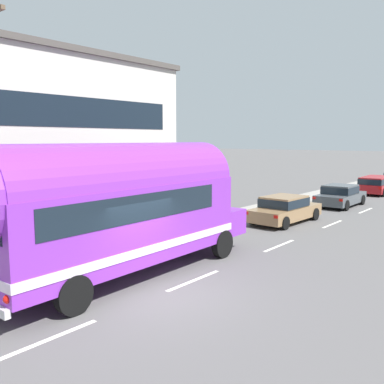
# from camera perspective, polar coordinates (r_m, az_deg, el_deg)

# --- Properties ---
(ground_plane) EXTENTS (300.00, 300.00, 0.00)m
(ground_plane) POSITION_cam_1_polar(r_m,az_deg,el_deg) (11.94, -4.53, -13.66)
(ground_plane) COLOR #565454
(lane_markings) EXTENTS (3.93, 80.00, 0.01)m
(lane_markings) POSITION_cam_1_polar(r_m,az_deg,el_deg) (23.84, 12.78, -3.26)
(lane_markings) COLOR silver
(lane_markings) RESTS_ON ground
(sidewalk_slab) EXTENTS (2.07, 90.00, 0.15)m
(sidewalk_slab) POSITION_cam_1_polar(r_m,az_deg,el_deg) (22.38, 4.36, -3.59)
(sidewalk_slab) COLOR gray
(sidewalk_slab) RESTS_ON ground
(painted_bus) EXTENTS (2.74, 10.93, 4.12)m
(painted_bus) POSITION_cam_1_polar(r_m,az_deg,el_deg) (12.67, -10.88, -1.75)
(painted_bus) COLOR purple
(painted_bus) RESTS_ON ground
(car_lead) EXTENTS (2.10, 4.68, 1.37)m
(car_lead) POSITION_cam_1_polar(r_m,az_deg,el_deg) (22.03, 12.38, -2.15)
(car_lead) COLOR olive
(car_lead) RESTS_ON ground
(car_second) EXTENTS (2.02, 4.44, 1.37)m
(car_second) POSITION_cam_1_polar(r_m,az_deg,el_deg) (28.35, 19.37, -0.36)
(car_second) COLOR #474C51
(car_second) RESTS_ON ground
(car_third) EXTENTS (2.12, 4.88, 1.37)m
(car_third) POSITION_cam_1_polar(r_m,az_deg,el_deg) (35.79, 23.58, 1.04)
(car_third) COLOR #A5191E
(car_third) RESTS_ON ground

